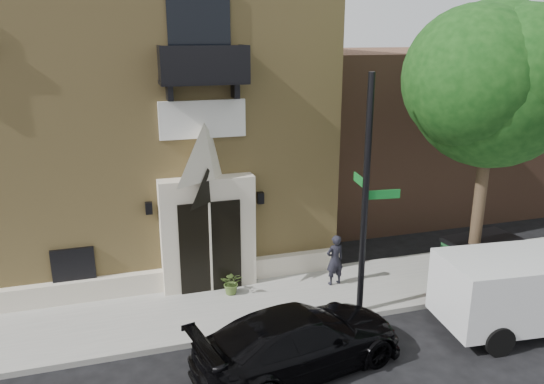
# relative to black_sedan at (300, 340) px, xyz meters

# --- Properties ---
(ground) EXTENTS (120.00, 120.00, 0.00)m
(ground) POSITION_rel_black_sedan_xyz_m (-0.21, 1.45, -0.70)
(ground) COLOR black
(ground) RESTS_ON ground
(sidewalk) EXTENTS (42.00, 3.00, 0.15)m
(sidewalk) POSITION_rel_black_sedan_xyz_m (0.79, 2.95, -0.62)
(sidewalk) COLOR gray
(sidewalk) RESTS_ON ground
(church) EXTENTS (12.20, 11.01, 9.30)m
(church) POSITION_rel_black_sedan_xyz_m (-3.19, 9.40, 3.94)
(church) COLOR tan
(church) RESTS_ON ground
(neighbour_building) EXTENTS (18.00, 8.00, 6.40)m
(neighbour_building) POSITION_rel_black_sedan_xyz_m (11.79, 10.45, 2.50)
(neighbour_building) COLOR brown
(neighbour_building) RESTS_ON ground
(street_tree_left) EXTENTS (4.97, 4.38, 7.77)m
(street_tree_left) POSITION_rel_black_sedan_xyz_m (5.82, 1.80, 5.17)
(street_tree_left) COLOR #38281C
(street_tree_left) RESTS_ON sidewalk
(black_sedan) EXTENTS (5.12, 2.95, 1.40)m
(black_sedan) POSITION_rel_black_sedan_xyz_m (0.00, 0.00, 0.00)
(black_sedan) COLOR black
(black_sedan) RESTS_ON ground
(cargo_van) EXTENTS (4.96, 2.39, 1.95)m
(cargo_van) POSITION_rel_black_sedan_xyz_m (6.29, -0.12, 0.39)
(cargo_van) COLOR silver
(cargo_van) RESTS_ON ground
(street_sign) EXTENTS (0.96, 1.02, 6.09)m
(street_sign) POSITION_rel_black_sedan_xyz_m (2.27, 1.67, 2.52)
(street_sign) COLOR black
(street_sign) RESTS_ON sidewalk
(fire_hydrant) EXTENTS (0.45, 0.36, 0.79)m
(fire_hydrant) POSITION_rel_black_sedan_xyz_m (4.73, 1.65, -0.16)
(fire_hydrant) COLOR #A80912
(fire_hydrant) RESTS_ON sidewalk
(dumpster) EXTENTS (2.21, 1.43, 1.36)m
(dumpster) POSITION_rel_black_sedan_xyz_m (6.28, 2.15, 0.14)
(dumpster) COLOR #0E361A
(dumpster) RESTS_ON sidewalk
(planter) EXTENTS (0.71, 0.66, 0.66)m
(planter) POSITION_rel_black_sedan_xyz_m (-0.71, 3.55, -0.22)
(planter) COLOR #4F692E
(planter) RESTS_ON sidewalk
(pedestrian_near) EXTENTS (0.59, 0.43, 1.50)m
(pedestrian_near) POSITION_rel_black_sedan_xyz_m (2.23, 3.27, 0.20)
(pedestrian_near) COLOR black
(pedestrian_near) RESTS_ON sidewalk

